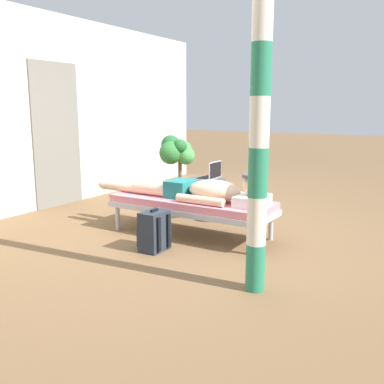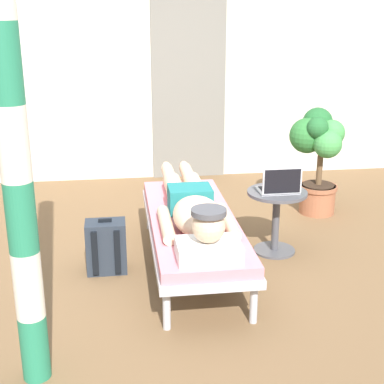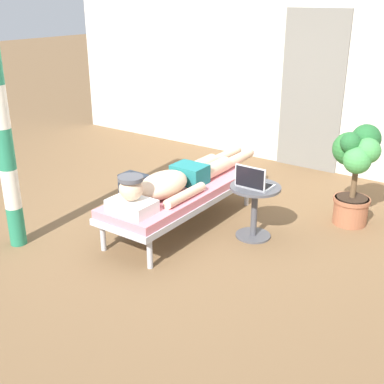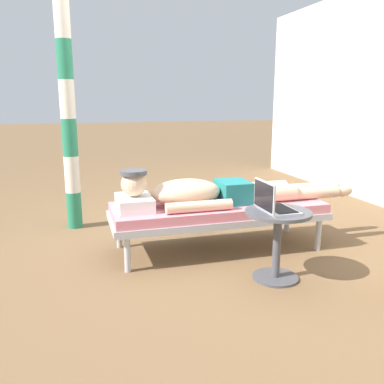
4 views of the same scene
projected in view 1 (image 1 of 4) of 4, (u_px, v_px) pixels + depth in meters
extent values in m
plane|color=brown|center=(195.00, 238.00, 4.77)|extent=(40.00, 40.00, 0.00)
cube|color=beige|center=(33.00, 112.00, 5.93)|extent=(7.60, 0.20, 2.70)
cube|color=slate|center=(57.00, 135.00, 6.18)|extent=(0.84, 0.03, 2.04)
cylinder|color=#B7B7BC|center=(118.00, 218.00, 5.06)|extent=(0.05, 0.05, 0.28)
cylinder|color=#B7B7BC|center=(146.00, 209.00, 5.52)|extent=(0.05, 0.05, 0.28)
cylinder|color=#B7B7BC|center=(250.00, 241.00, 4.20)|extent=(0.05, 0.05, 0.28)
cylinder|color=#B7B7BC|center=(271.00, 227.00, 4.67)|extent=(0.05, 0.05, 0.28)
cube|color=#B7B7BC|center=(191.00, 208.00, 4.83)|extent=(0.65, 1.88, 0.06)
cube|color=pink|center=(191.00, 202.00, 4.82)|extent=(0.63, 1.84, 0.08)
cube|color=white|center=(252.00, 201.00, 4.42)|extent=(0.40, 0.28, 0.11)
sphere|color=beige|center=(253.00, 185.00, 4.39)|extent=(0.21, 0.21, 0.21)
cylinder|color=#4C4C51|center=(253.00, 176.00, 4.37)|extent=(0.22, 0.22, 0.03)
ellipsoid|color=beige|center=(214.00, 191.00, 4.64)|extent=(0.35, 0.60, 0.23)
cylinder|color=beige|center=(200.00, 200.00, 4.49)|extent=(0.09, 0.55, 0.09)
cylinder|color=beige|center=(220.00, 193.00, 4.86)|extent=(0.09, 0.55, 0.09)
cube|color=#1E7272|center=(181.00, 189.00, 4.86)|extent=(0.33, 0.26, 0.19)
cylinder|color=beige|center=(152.00, 189.00, 4.97)|extent=(0.15, 0.42, 0.15)
cylinder|color=beige|center=(123.00, 187.00, 5.19)|extent=(0.11, 0.44, 0.11)
ellipsoid|color=beige|center=(105.00, 185.00, 5.34)|extent=(0.09, 0.20, 0.10)
cylinder|color=beige|center=(160.00, 186.00, 5.11)|extent=(0.15, 0.42, 0.15)
cylinder|color=beige|center=(132.00, 185.00, 5.33)|extent=(0.11, 0.44, 0.11)
ellipsoid|color=beige|center=(114.00, 183.00, 5.48)|extent=(0.09, 0.20, 0.10)
cylinder|color=#4C4C51|center=(207.00, 218.00, 5.59)|extent=(0.34, 0.34, 0.02)
cylinder|color=#4C4C51|center=(207.00, 199.00, 5.54)|extent=(0.06, 0.06, 0.48)
cylinder|color=#4C4C51|center=(207.00, 180.00, 5.49)|extent=(0.48, 0.48, 0.02)
cube|color=silver|center=(207.00, 178.00, 5.49)|extent=(0.31, 0.22, 0.02)
cube|color=black|center=(206.00, 177.00, 5.49)|extent=(0.27, 0.15, 0.00)
cube|color=silver|center=(215.00, 170.00, 5.41)|extent=(0.31, 0.01, 0.21)
cube|color=black|center=(216.00, 170.00, 5.40)|extent=(0.29, 0.00, 0.19)
cube|color=#262D38|center=(155.00, 231.00, 4.32)|extent=(0.30, 0.20, 0.40)
cube|color=#262D38|center=(145.00, 236.00, 4.39)|extent=(0.23, 0.04, 0.18)
cube|color=black|center=(159.00, 235.00, 4.19)|extent=(0.04, 0.02, 0.34)
cube|color=black|center=(169.00, 231.00, 4.33)|extent=(0.04, 0.02, 0.34)
cube|color=black|center=(154.00, 210.00, 4.28)|extent=(0.10, 0.02, 0.02)
cylinder|color=#9E5B3D|center=(180.00, 193.00, 6.54)|extent=(0.34, 0.34, 0.28)
cylinder|color=#9E5B3D|center=(180.00, 185.00, 6.52)|extent=(0.37, 0.37, 0.04)
cylinder|color=#332319|center=(180.00, 184.00, 6.52)|extent=(0.31, 0.31, 0.01)
cylinder|color=brown|center=(180.00, 171.00, 6.48)|extent=(0.06, 0.06, 0.40)
sphere|color=#429347|center=(183.00, 149.00, 6.49)|extent=(0.25, 0.25, 0.25)
sphere|color=#23602D|center=(171.00, 145.00, 6.50)|extent=(0.29, 0.29, 0.29)
sphere|color=#2D7233|center=(171.00, 153.00, 6.37)|extent=(0.34, 0.34, 0.34)
sphere|color=#23602D|center=(180.00, 146.00, 6.32)|extent=(0.20, 0.20, 0.20)
sphere|color=#429347|center=(186.00, 156.00, 6.41)|extent=(0.27, 0.27, 0.27)
cylinder|color=#267F59|center=(255.00, 267.00, 3.38)|extent=(0.15, 0.15, 0.37)
cylinder|color=silver|center=(257.00, 221.00, 3.30)|extent=(0.15, 0.15, 0.37)
cylinder|color=#267F59|center=(258.00, 173.00, 3.23)|extent=(0.15, 0.15, 0.37)
cylinder|color=silver|center=(260.00, 122.00, 3.16)|extent=(0.15, 0.15, 0.37)
cylinder|color=#267F59|center=(261.00, 69.00, 3.09)|extent=(0.15, 0.15, 0.37)
cylinder|color=silver|center=(263.00, 14.00, 3.02)|extent=(0.15, 0.15, 0.37)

